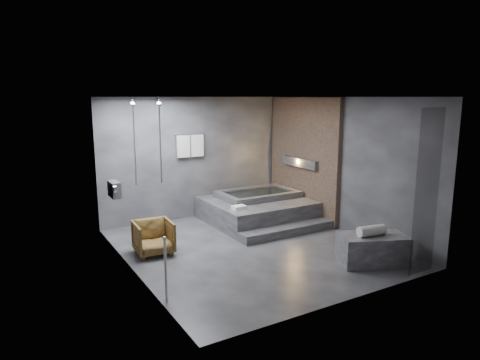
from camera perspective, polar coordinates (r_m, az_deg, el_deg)
room at (r=8.19m, az=3.06°, el=3.50°), size 5.00×5.04×2.82m
tub_deck at (r=9.82m, az=2.29°, el=-4.03°), size 2.20×2.00×0.50m
tub_step at (r=8.94m, az=6.38°, el=-6.70°), size 2.20×0.36×0.18m
concrete_bench at (r=7.72m, az=17.25°, el=-8.79°), size 1.26×1.00×0.50m
driftwood_chair at (r=7.94m, az=-11.46°, el=-7.51°), size 0.70×0.72×0.61m
rolled_towel at (r=7.57m, az=17.13°, el=-6.47°), size 0.52×0.26×0.18m
deck_towel at (r=8.92m, az=-0.13°, el=-3.67°), size 0.29×0.22×0.07m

